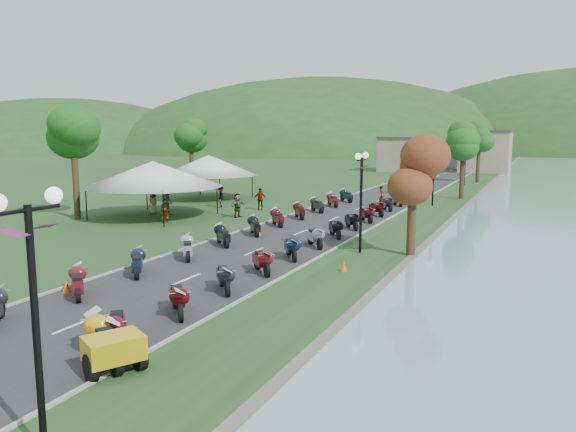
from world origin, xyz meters
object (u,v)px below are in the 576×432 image
at_px(yellow_trike, 105,342).
at_px(pedestrian_a, 166,223).
at_px(streetlamp_near, 36,329).
at_px(vendor_tent_main, 154,189).
at_px(pedestrian_b, 168,215).
at_px(pedestrian_c, 220,207).

height_order(yellow_trike, pedestrian_a, yellow_trike).
distance_m(streetlamp_near, vendor_tent_main, 30.44).
distance_m(yellow_trike, pedestrian_a, 23.33).
relative_size(yellow_trike, pedestrian_b, 1.59).
bearing_deg(streetlamp_near, pedestrian_b, 122.32).
distance_m(streetlamp_near, pedestrian_b, 31.49).
xyz_separation_m(yellow_trike, pedestrian_a, (-12.68, 19.58, -0.62)).
bearing_deg(yellow_trike, pedestrian_b, -26.98).
bearing_deg(vendor_tent_main, pedestrian_b, 81.36).
bearing_deg(pedestrian_c, yellow_trike, -9.49).
height_order(vendor_tent_main, pedestrian_a, vendor_tent_main).
height_order(pedestrian_a, pedestrian_b, pedestrian_b).
relative_size(yellow_trike, vendor_tent_main, 0.41).
bearing_deg(pedestrian_a, vendor_tent_main, 97.48).
height_order(yellow_trike, vendor_tent_main, vendor_tent_main).
bearing_deg(pedestrian_a, pedestrian_c, 52.10).
bearing_deg(pedestrian_b, pedestrian_a, 135.99).
relative_size(vendor_tent_main, pedestrian_b, 3.85).
height_order(streetlamp_near, pedestrian_a, streetlamp_near).
distance_m(yellow_trike, vendor_tent_main, 26.31).
distance_m(vendor_tent_main, pedestrian_b, 2.38).
relative_size(vendor_tent_main, pedestrian_c, 3.70).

